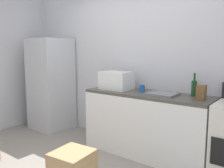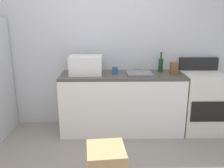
# 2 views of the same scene
# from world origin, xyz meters

# --- Properties ---
(wall_back) EXTENTS (5.00, 0.10, 2.60)m
(wall_back) POSITION_xyz_m (0.00, 1.55, 1.30)
(wall_back) COLOR silver
(wall_back) RESTS_ON ground_plane
(kitchen_counter) EXTENTS (1.80, 0.60, 0.90)m
(kitchen_counter) POSITION_xyz_m (0.30, 1.20, 0.45)
(kitchen_counter) COLOR white
(kitchen_counter) RESTS_ON ground_plane
(refrigerator) EXTENTS (0.68, 0.66, 1.71)m
(refrigerator) POSITION_xyz_m (-1.75, 1.15, 0.85)
(refrigerator) COLOR silver
(refrigerator) RESTS_ON ground_plane
(microwave) EXTENTS (0.46, 0.34, 0.27)m
(microwave) POSITION_xyz_m (-0.23, 1.19, 1.04)
(microwave) COLOR white
(microwave) RESTS_ON kitchen_counter
(sink_basin) EXTENTS (0.36, 0.32, 0.03)m
(sink_basin) POSITION_xyz_m (0.55, 1.17, 0.92)
(sink_basin) COLOR slate
(sink_basin) RESTS_ON kitchen_counter
(wine_bottle) EXTENTS (0.07, 0.07, 0.30)m
(wine_bottle) POSITION_xyz_m (0.90, 1.35, 1.01)
(wine_bottle) COLOR #193F1E
(wine_bottle) RESTS_ON kitchen_counter
(coffee_mug) EXTENTS (0.08, 0.08, 0.10)m
(coffee_mug) POSITION_xyz_m (0.20, 1.23, 0.95)
(coffee_mug) COLOR #2659A5
(coffee_mug) RESTS_ON kitchen_counter
(knife_block) EXTENTS (0.10, 0.10, 0.18)m
(knife_block) POSITION_xyz_m (1.05, 1.16, 0.99)
(knife_block) COLOR brown
(knife_block) RESTS_ON kitchen_counter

